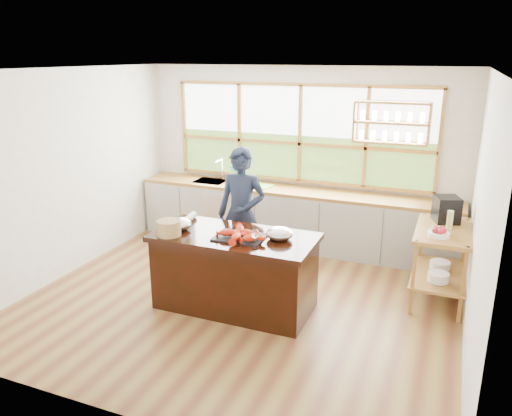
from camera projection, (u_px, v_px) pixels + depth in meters
The scene contains 18 objects.
ground_plane at pixel (242, 299), 6.08m from camera, with size 5.00×5.00×0.00m, color olive.
room_shell at pixel (260, 150), 6.00m from camera, with size 5.02×4.52×2.71m.
back_counter at pixel (291, 217), 7.67m from camera, with size 4.90×0.63×0.90m.
right_shelf_unit at pixel (441, 253), 5.90m from camera, with size 0.62×1.10×0.90m.
island at pixel (235, 271), 5.77m from camera, with size 1.85×0.90×0.90m.
cook at pixel (242, 214), 6.44m from camera, with size 0.64×0.42×1.75m, color #1A2236.
potted_plant at pixel (234, 173), 7.90m from camera, with size 0.16×0.11×0.30m, color slate.
cutting_board at pixel (259, 185), 7.72m from camera, with size 0.40×0.30×0.01m, color #6CBD3F.
espresso_machine at pixel (446, 209), 6.04m from camera, with size 0.28×0.29×0.31m, color black.
wine_bottle at pixel (450, 223), 5.62m from camera, with size 0.07×0.07×0.28m, color #B9C364.
fruit_bowl at pixel (439, 233), 5.58m from camera, with size 0.24×0.24×0.11m.
slate_board at pixel (240, 237), 5.54m from camera, with size 0.55×0.40×0.02m, color black.
lobster_pile at pixel (241, 234), 5.49m from camera, with size 0.52×0.48×0.08m.
mixing_bowl_left at pixel (179, 224), 5.81m from camera, with size 0.30×0.30×0.14m, color silver.
mixing_bowl_right at pixel (280, 234), 5.49m from camera, with size 0.30×0.30×0.14m, color silver.
wine_glass at pixel (255, 234), 5.19m from camera, with size 0.08×0.08×0.22m.
wicker_basket at pixel (169, 228), 5.60m from camera, with size 0.27×0.27×0.17m, color tan.
parchment_roll at pixel (189, 218), 6.09m from camera, with size 0.08×0.08×0.30m, color white.
Camera 1 is at (2.22, -5.01, 2.86)m, focal length 35.00 mm.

